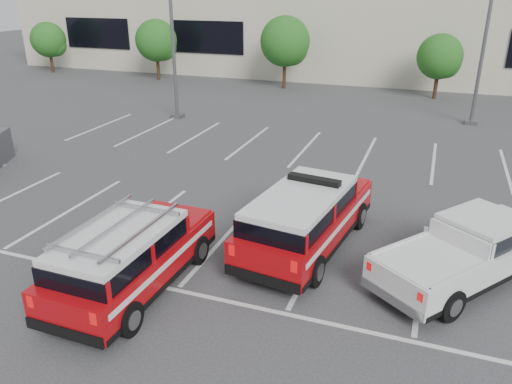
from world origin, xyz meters
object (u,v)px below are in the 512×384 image
tree_mid_right (441,58)px  fire_chief_suv (306,222)px  convention_building (383,12)px  light_pole_left (171,17)px  ladder_suv (131,261)px  light_pole_mid (488,19)px  tree_far_left (50,41)px  tree_mid_left (286,43)px  tree_left (158,42)px  white_pickup (468,256)px

tree_mid_right → fire_chief_suv: 22.05m
convention_building → light_pole_left: convention_building is taller
light_pole_left → ladder_suv: bearing=-65.1°
ladder_suv → light_pole_mid: bearing=68.6°
convention_building → light_pole_mid: convention_building is taller
tree_far_left → ladder_suv: (23.93, -25.19, -1.74)m
tree_mid_left → tree_mid_right: 10.01m
tree_left → light_pole_left: light_pole_left is taller
convention_building → ladder_suv: convention_building is taller
tree_left → light_pole_left: 12.43m
light_pole_mid → tree_far_left: bearing=169.3°
light_pole_left → white_pickup: (14.41, -11.96, -4.55)m
light_pole_left → white_pickup: 19.27m
fire_chief_suv → white_pickup: size_ratio=1.09×
fire_chief_suv → white_pickup: fire_chief_suv is taller
light_pole_mid → white_pickup: light_pole_mid is taller
tree_mid_right → fire_chief_suv: size_ratio=0.71×
tree_mid_left → tree_mid_right: size_ratio=1.21×
light_pole_left → fire_chief_suv: light_pole_left is taller
light_pole_mid → ladder_suv: 21.21m
light_pole_mid → fire_chief_suv: bearing=-106.6°
convention_building → fire_chief_suv: (2.13, -31.62, -3.94)m
ladder_suv → fire_chief_suv: bearing=47.0°
tree_left → fire_chief_suv: size_ratio=0.78×
tree_left → light_pole_left: (6.91, -10.05, 2.41)m
light_pole_left → white_pickup: light_pole_left is taller
tree_mid_right → tree_left: bearing=180.0°
light_pole_mid → fire_chief_suv: (-4.69, -15.76, -4.40)m
tree_mid_left → fire_chief_suv: 23.08m
tree_far_left → light_pole_mid: 32.59m
tree_left → white_pickup: bearing=-45.9°
convention_building → tree_mid_right: size_ratio=15.04×
tree_mid_left → light_pole_mid: (11.91, -6.05, 2.14)m
tree_far_left → tree_mid_right: same height
fire_chief_suv → ladder_suv: (-3.29, -3.38, -0.02)m
tree_mid_left → ladder_suv: size_ratio=1.00×
tree_left → tree_mid_left: size_ratio=0.91×
tree_left → ladder_suv: size_ratio=0.91×
light_pole_mid → ladder_suv: size_ratio=2.11×
ladder_suv → white_pickup: bearing=24.5°
light_pole_left → light_pole_mid: 15.52m
tree_mid_left → light_pole_left: 10.73m
tree_left → white_pickup: (21.32, -22.01, -2.14)m
tree_far_left → light_pole_mid: bearing=-10.7°
convention_building → tree_mid_right: convention_building is taller
tree_mid_right → light_pole_mid: light_pole_mid is taller
convention_building → light_pole_mid: 17.27m
white_pickup → ladder_suv: size_ratio=1.07×
convention_building → tree_mid_right: 11.20m
tree_left → light_pole_mid: bearing=-15.4°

